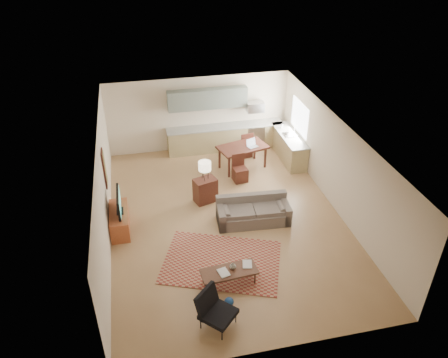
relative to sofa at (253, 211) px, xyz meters
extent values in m
plane|color=#967048|center=(-0.71, 0.32, -0.37)|extent=(9.00, 9.00, 0.00)
plane|color=white|center=(-0.71, 0.32, 2.33)|extent=(9.00, 9.00, 0.00)
plane|color=beige|center=(-0.71, 4.82, 0.98)|extent=(6.50, 0.00, 6.50)
plane|color=beige|center=(-0.71, -4.18, 0.98)|extent=(6.50, 0.00, 6.50)
plane|color=beige|center=(-3.96, 0.32, 0.98)|extent=(0.00, 9.00, 9.00)
plane|color=beige|center=(2.54, 0.32, 0.98)|extent=(0.00, 9.00, 9.00)
cube|color=#A5A8AD|center=(1.29, 4.50, 0.08)|extent=(0.62, 0.62, 0.90)
cube|color=#A5A8AD|center=(1.29, 4.52, 1.18)|extent=(0.62, 0.40, 0.35)
cube|color=slate|center=(-0.41, 4.65, 1.58)|extent=(2.80, 0.34, 0.70)
cube|color=white|center=(2.52, 3.32, 1.18)|extent=(0.02, 1.40, 1.05)
cube|color=maroon|center=(-1.22, -1.45, -0.36)|extent=(3.42, 2.91, 0.02)
imported|color=maroon|center=(-1.46, -2.27, 0.04)|extent=(0.37, 0.41, 0.03)
imported|color=navy|center=(-0.84, -2.06, 0.04)|extent=(0.35, 0.39, 0.02)
imported|color=black|center=(-1.10, -2.13, 0.11)|extent=(0.22, 0.22, 0.17)
imported|color=beige|center=(2.12, 3.86, 0.65)|extent=(0.11, 0.11, 0.19)
camera|label=1|loc=(-2.94, -9.51, 7.26)|focal=35.00mm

